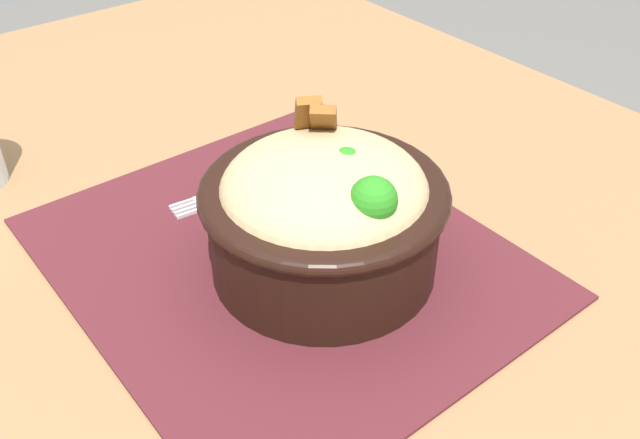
% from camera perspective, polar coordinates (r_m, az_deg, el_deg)
% --- Properties ---
extents(table, '(1.26, 0.91, 0.76)m').
position_cam_1_polar(table, '(0.67, -2.25, -6.53)').
color(table, olive).
rests_on(table, ground_plane).
extents(placemat, '(0.40, 0.34, 0.00)m').
position_cam_1_polar(placemat, '(0.60, -3.14, -3.00)').
color(placemat, '#47191E').
rests_on(placemat, table).
extents(bowl, '(0.23, 0.23, 0.14)m').
position_cam_1_polar(bowl, '(0.55, 0.04, 0.61)').
color(bowl, black).
rests_on(bowl, placemat).
extents(fork, '(0.03, 0.13, 0.00)m').
position_cam_1_polar(fork, '(0.68, -7.39, 2.03)').
color(fork, silver).
rests_on(fork, placemat).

